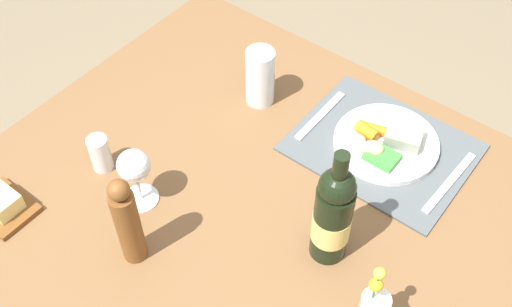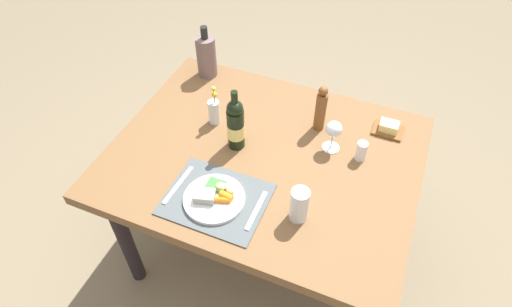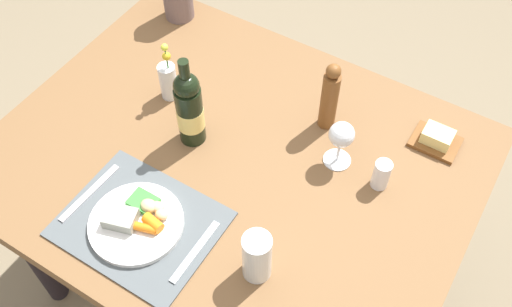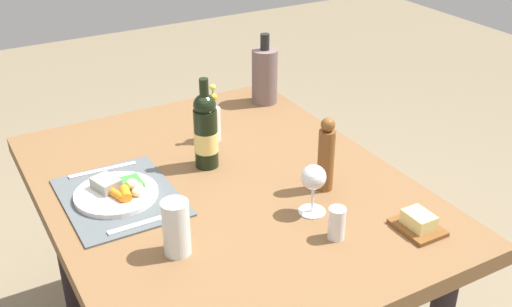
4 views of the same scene
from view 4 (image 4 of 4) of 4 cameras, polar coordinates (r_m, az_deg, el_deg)
name	(u,v)px [view 4 (image 4 of 4)]	position (r m, az deg, el deg)	size (l,w,h in m)	color
dining_table	(225,209)	(1.88, -2.85, -5.12)	(1.28, 1.01, 0.75)	brown
placemat	(120,197)	(1.81, -12.44, -3.95)	(0.38, 0.31, 0.01)	#4F5659
dinner_plate	(117,192)	(1.80, -12.66, -3.46)	(0.24, 0.24, 0.05)	white
fork	(103,170)	(1.94, -13.94, -1.49)	(0.02, 0.21, 0.01)	silver
knife	(142,223)	(1.67, -10.46, -6.36)	(0.02, 0.19, 0.01)	silver
cooler_bottle	(265,75)	(2.34, 0.80, 7.24)	(0.10, 0.10, 0.27)	#6F5957
salt_shaker	(337,223)	(1.60, 7.45, -6.39)	(0.05, 0.05, 0.09)	white
pepper_mill	(326,156)	(1.77, 6.48, -0.19)	(0.05, 0.05, 0.23)	brown
wine_glass	(313,180)	(1.66, 5.32, -2.42)	(0.08, 0.08, 0.15)	white
wine_bottle	(206,131)	(1.88, -4.66, 2.06)	(0.07, 0.07, 0.29)	black
flower_vase	(213,122)	(2.06, -3.99, 2.91)	(0.05, 0.05, 0.20)	silver
water_tumbler	(176,231)	(1.53, -7.35, -7.10)	(0.07, 0.07, 0.15)	silver
butter_dish	(418,223)	(1.68, 14.73, -6.24)	(0.13, 0.10, 0.05)	brown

